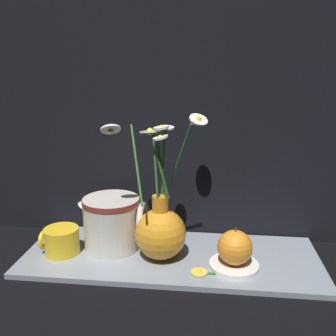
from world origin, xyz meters
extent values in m
plane|color=black|center=(0.00, 0.00, 0.00)|extent=(6.00, 6.00, 0.00)
cube|color=gray|center=(0.00, 0.00, 0.01)|extent=(0.68, 0.26, 0.01)
cube|color=black|center=(0.00, 0.14, 0.55)|extent=(1.18, 0.02, 1.10)
sphere|color=orange|center=(-0.02, -0.02, 0.07)|extent=(0.12, 0.12, 0.12)
cylinder|color=orange|center=(-0.02, -0.02, 0.14)|extent=(0.04, 0.04, 0.05)
cylinder|color=#336B2D|center=(-0.07, -0.04, 0.24)|extent=(0.05, 0.10, 0.16)
cylinder|color=white|center=(-0.12, -0.06, 0.31)|extent=(0.05, 0.05, 0.03)
sphere|color=yellow|center=(-0.12, -0.06, 0.31)|extent=(0.01, 0.01, 0.01)
cylinder|color=#336B2D|center=(-0.01, -0.01, 0.24)|extent=(0.01, 0.02, 0.15)
cylinder|color=white|center=(-0.01, -0.01, 0.31)|extent=(0.04, 0.04, 0.01)
sphere|color=yellow|center=(-0.01, -0.01, 0.31)|extent=(0.01, 0.01, 0.01)
cylinder|color=#336B2D|center=(-0.02, -0.03, 0.24)|extent=(0.03, 0.01, 0.16)
cylinder|color=white|center=(-0.02, -0.04, 0.32)|extent=(0.04, 0.04, 0.01)
sphere|color=yellow|center=(-0.02, -0.04, 0.32)|extent=(0.01, 0.01, 0.01)
cylinder|color=#336B2D|center=(-0.02, -0.03, 0.23)|extent=(0.04, 0.01, 0.14)
cylinder|color=white|center=(-0.02, -0.05, 0.30)|extent=(0.04, 0.04, 0.01)
sphere|color=yellow|center=(-0.02, -0.05, 0.30)|extent=(0.01, 0.01, 0.01)
cylinder|color=#336B2D|center=(-0.03, -0.02, 0.23)|extent=(0.02, 0.03, 0.15)
cylinder|color=white|center=(-0.04, -0.03, 0.31)|extent=(0.06, 0.06, 0.01)
sphere|color=yellow|center=(-0.04, -0.03, 0.31)|extent=(0.02, 0.02, 0.02)
cylinder|color=#336B2D|center=(0.02, 0.01, 0.24)|extent=(0.06, 0.08, 0.16)
cylinder|color=white|center=(0.06, 0.04, 0.32)|extent=(0.06, 0.06, 0.02)
sphere|color=yellow|center=(0.06, 0.04, 0.32)|extent=(0.01, 0.01, 0.01)
cylinder|color=yellow|center=(-0.25, -0.02, 0.04)|extent=(0.08, 0.08, 0.06)
torus|color=yellow|center=(-0.30, -0.02, 0.04)|extent=(0.01, 0.04, 0.04)
cylinder|color=beige|center=(-0.14, 0.02, 0.07)|extent=(0.13, 0.13, 0.13)
cylinder|color=maroon|center=(-0.14, 0.02, 0.13)|extent=(0.14, 0.14, 0.01)
torus|color=beige|center=(-0.07, 0.02, 0.08)|extent=(0.01, 0.09, 0.09)
cone|color=beige|center=(-0.20, 0.02, 0.13)|extent=(0.05, 0.04, 0.04)
cylinder|color=white|center=(0.14, -0.04, 0.02)|extent=(0.11, 0.11, 0.01)
sphere|color=orange|center=(0.14, -0.04, 0.06)|extent=(0.08, 0.08, 0.08)
cylinder|color=#4C3819|center=(0.14, -0.04, 0.10)|extent=(0.00, 0.00, 0.01)
cylinder|color=#336B2D|center=(0.12, -0.08, 0.01)|extent=(0.10, 0.01, 0.01)
cylinder|color=#EAC64C|center=(0.07, -0.08, 0.01)|extent=(0.04, 0.04, 0.00)
sphere|color=yellow|center=(0.07, -0.08, 0.02)|extent=(0.01, 0.01, 0.01)
camera|label=1|loc=(0.08, -0.79, 0.44)|focal=40.00mm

